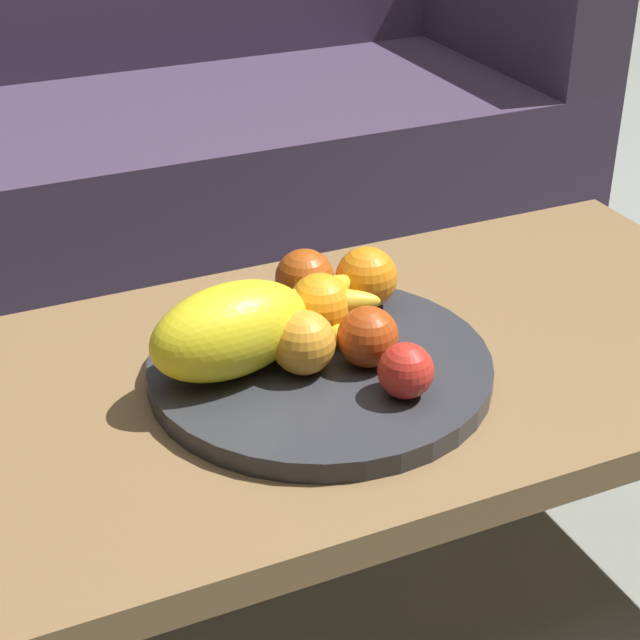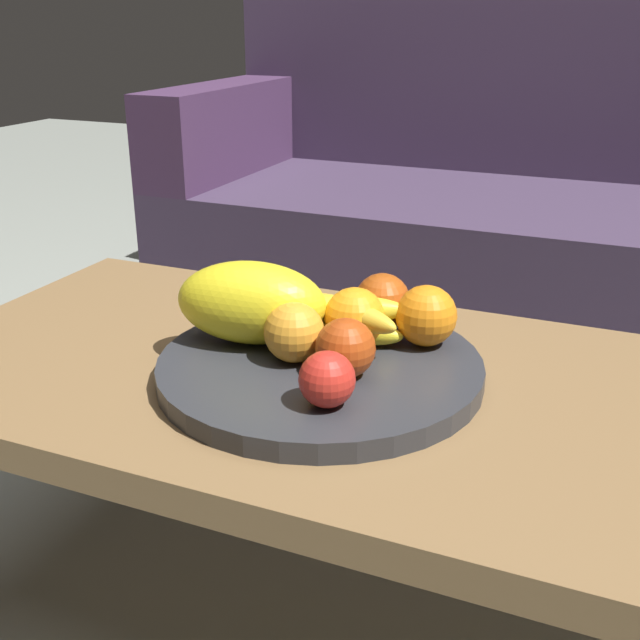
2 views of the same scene
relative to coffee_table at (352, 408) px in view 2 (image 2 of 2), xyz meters
The scene contains 12 objects.
ground_plane 0.34m from the coffee_table, ahead, with size 8.00×8.00×0.00m, color gray.
coffee_table is the anchor object (origin of this frame).
couch 1.05m from the coffee_table, 86.16° to the left, with size 1.70×0.70×0.90m.
fruit_bowl 0.07m from the coffee_table, 154.58° to the right, with size 0.39×0.39×0.03m, color #2D2F34.
melon_large_front 0.18m from the coffee_table, behind, with size 0.19×0.10×0.10m, color yellow.
orange_front 0.11m from the coffee_table, 107.87° to the left, with size 0.08×0.08×0.08m, color orange.
orange_left 0.12m from the coffee_table, 152.90° to the right, with size 0.07×0.07×0.07m, color orange.
orange_right 0.15m from the coffee_table, 47.84° to the left, with size 0.08×0.08×0.08m, color orange.
apple_front 0.11m from the coffee_table, 79.26° to the right, with size 0.07×0.07×0.07m, color #AD3F12.
apple_left 0.16m from the coffee_table, 81.99° to the right, with size 0.06×0.06×0.06m, color red.
apple_right 0.15m from the coffee_table, 90.18° to the left, with size 0.07×0.07×0.07m, color #A74612.
banana_bunch 0.11m from the coffee_table, 118.35° to the left, with size 0.16×0.15×0.06m.
Camera 2 is at (0.29, -0.79, 0.80)m, focal length 43.61 mm.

